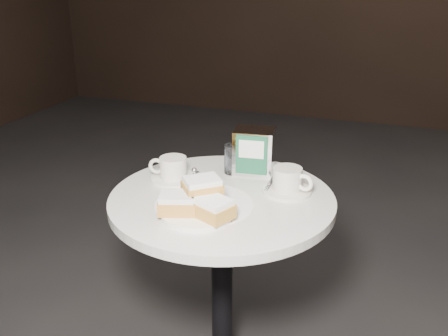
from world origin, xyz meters
TOP-DOWN VIEW (x-y plane):
  - cafe_table at (0.00, 0.00)m, footprint 0.70×0.70m
  - sugar_spill at (-0.03, -0.07)m, footprint 0.38×0.38m
  - beignet_plate at (-0.02, -0.15)m, footprint 0.23×0.21m
  - coffee_cup_left at (-0.19, 0.06)m, footprint 0.17×0.17m
  - coffee_cup_right at (0.19, 0.09)m, footprint 0.19×0.19m
  - water_glass_left at (-0.03, 0.19)m, footprint 0.07×0.07m
  - water_glass_right at (0.02, 0.25)m, footprint 0.07×0.07m
  - napkin_dispenser at (0.04, 0.21)m, footprint 0.14×0.13m

SIDE VIEW (x-z plane):
  - cafe_table at x=0.00m, z-range 0.17..0.92m
  - sugar_spill at x=-0.03m, z-range 0.74..0.75m
  - coffee_cup_left at x=-0.19m, z-range 0.74..0.82m
  - coffee_cup_right at x=0.19m, z-range 0.74..0.82m
  - beignet_plate at x=-0.02m, z-range 0.73..0.83m
  - water_glass_left at x=-0.03m, z-range 0.74..0.84m
  - water_glass_right at x=0.02m, z-range 0.74..0.84m
  - napkin_dispenser at x=0.04m, z-range 0.75..0.90m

